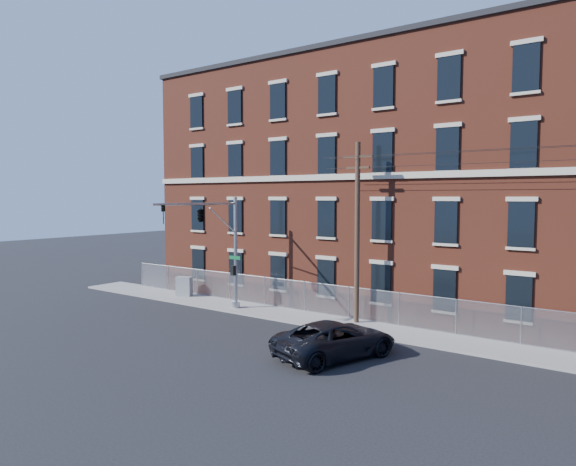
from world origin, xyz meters
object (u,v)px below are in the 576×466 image
(traffic_signal_mast, at_px, (209,226))
(utility_cabinet, at_px, (184,286))
(utility_pole_near, at_px, (357,229))
(pickup_truck, at_px, (335,339))

(traffic_signal_mast, height_order, utility_cabinet, traffic_signal_mast)
(traffic_signal_mast, relative_size, utility_cabinet, 5.16)
(utility_pole_near, bearing_deg, pickup_truck, -70.11)
(utility_pole_near, bearing_deg, traffic_signal_mast, -156.86)
(traffic_signal_mast, xyz_separation_m, utility_pole_near, (8.00, 3.42, -0.05))
(utility_pole_near, xyz_separation_m, utility_cabinet, (-13.59, -0.30, -4.54))
(traffic_signal_mast, xyz_separation_m, pickup_truck, (10.13, -2.46, -4.58))
(traffic_signal_mast, height_order, utility_pole_near, utility_pole_near)
(utility_pole_near, bearing_deg, utility_cabinet, -178.72)
(traffic_signal_mast, bearing_deg, pickup_truck, -13.64)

